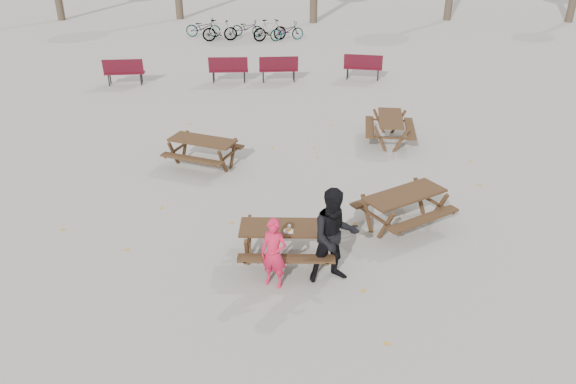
{
  "coord_description": "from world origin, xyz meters",
  "views": [
    {
      "loc": [
        0.21,
        -9.17,
        6.27
      ],
      "look_at": [
        0.0,
        1.0,
        1.0
      ],
      "focal_mm": 35.0,
      "sensor_mm": 36.0,
      "label": 1
    }
  ],
  "objects_px": {
    "picnic_table_north": "(203,153)",
    "picnic_table_far": "(390,130)",
    "child": "(274,253)",
    "soda_bottle": "(289,229)",
    "food_tray": "(288,231)",
    "adult": "(335,236)",
    "picnic_table_east": "(403,210)",
    "main_picnic_table": "(287,235)"
  },
  "relations": [
    {
      "from": "main_picnic_table",
      "to": "food_tray",
      "type": "distance_m",
      "value": 0.29
    },
    {
      "from": "main_picnic_table",
      "to": "soda_bottle",
      "type": "height_order",
      "value": "soda_bottle"
    },
    {
      "from": "picnic_table_far",
      "to": "main_picnic_table",
      "type": "bearing_deg",
      "value": 161.07
    },
    {
      "from": "food_tray",
      "to": "child",
      "type": "xyz_separation_m",
      "value": [
        -0.25,
        -0.58,
        -0.11
      ]
    },
    {
      "from": "food_tray",
      "to": "soda_bottle",
      "type": "height_order",
      "value": "soda_bottle"
    },
    {
      "from": "food_tray",
      "to": "child",
      "type": "bearing_deg",
      "value": -113.35
    },
    {
      "from": "picnic_table_north",
      "to": "picnic_table_east",
      "type": "bearing_deg",
      "value": -11.53
    },
    {
      "from": "child",
      "to": "picnic_table_north",
      "type": "height_order",
      "value": "child"
    },
    {
      "from": "soda_bottle",
      "to": "picnic_table_east",
      "type": "height_order",
      "value": "soda_bottle"
    },
    {
      "from": "main_picnic_table",
      "to": "soda_bottle",
      "type": "bearing_deg",
      "value": -76.53
    },
    {
      "from": "soda_bottle",
      "to": "picnic_table_far",
      "type": "distance_m",
      "value": 7.03
    },
    {
      "from": "soda_bottle",
      "to": "adult",
      "type": "height_order",
      "value": "adult"
    },
    {
      "from": "child",
      "to": "picnic_table_east",
      "type": "bearing_deg",
      "value": 60.87
    },
    {
      "from": "child",
      "to": "main_picnic_table",
      "type": "bearing_deg",
      "value": 96.28
    },
    {
      "from": "main_picnic_table",
      "to": "adult",
      "type": "relative_size",
      "value": 0.96
    },
    {
      "from": "child",
      "to": "picnic_table_north",
      "type": "relative_size",
      "value": 0.78
    },
    {
      "from": "child",
      "to": "picnic_table_far",
      "type": "height_order",
      "value": "child"
    },
    {
      "from": "food_tray",
      "to": "adult",
      "type": "bearing_deg",
      "value": -24.58
    },
    {
      "from": "child",
      "to": "adult",
      "type": "height_order",
      "value": "adult"
    },
    {
      "from": "picnic_table_east",
      "to": "picnic_table_north",
      "type": "relative_size",
      "value": 1.04
    },
    {
      "from": "child",
      "to": "soda_bottle",
      "type": "bearing_deg",
      "value": 86.95
    },
    {
      "from": "picnic_table_far",
      "to": "soda_bottle",
      "type": "bearing_deg",
      "value": 162.13
    },
    {
      "from": "child",
      "to": "picnic_table_north",
      "type": "distance_m",
      "value": 5.61
    },
    {
      "from": "main_picnic_table",
      "to": "adult",
      "type": "xyz_separation_m",
      "value": [
        0.87,
        -0.58,
        0.35
      ]
    },
    {
      "from": "food_tray",
      "to": "adult",
      "type": "distance_m",
      "value": 0.93
    },
    {
      "from": "child",
      "to": "picnic_table_east",
      "type": "xyz_separation_m",
      "value": [
        2.69,
        2.18,
        -0.29
      ]
    },
    {
      "from": "picnic_table_east",
      "to": "adult",
      "type": "bearing_deg",
      "value": -162.16
    },
    {
      "from": "soda_bottle",
      "to": "picnic_table_east",
      "type": "relative_size",
      "value": 0.09
    },
    {
      "from": "picnic_table_far",
      "to": "child",
      "type": "bearing_deg",
      "value": 162.03
    },
    {
      "from": "soda_bottle",
      "to": "adult",
      "type": "relative_size",
      "value": 0.09
    },
    {
      "from": "picnic_table_north",
      "to": "main_picnic_table",
      "type": "bearing_deg",
      "value": -41.73
    },
    {
      "from": "food_tray",
      "to": "picnic_table_east",
      "type": "distance_m",
      "value": 2.95
    },
    {
      "from": "food_tray",
      "to": "picnic_table_north",
      "type": "relative_size",
      "value": 0.1
    },
    {
      "from": "picnic_table_east",
      "to": "main_picnic_table",
      "type": "bearing_deg",
      "value": 176.35
    },
    {
      "from": "food_tray",
      "to": "child",
      "type": "distance_m",
      "value": 0.64
    },
    {
      "from": "picnic_table_north",
      "to": "picnic_table_far",
      "type": "xyz_separation_m",
      "value": [
        5.17,
        1.8,
        -0.0
      ]
    },
    {
      "from": "soda_bottle",
      "to": "picnic_table_north",
      "type": "bearing_deg",
      "value": 117.06
    },
    {
      "from": "adult",
      "to": "picnic_table_far",
      "type": "bearing_deg",
      "value": 59.64
    },
    {
      "from": "main_picnic_table",
      "to": "picnic_table_east",
      "type": "height_order",
      "value": "picnic_table_east"
    },
    {
      "from": "main_picnic_table",
      "to": "soda_bottle",
      "type": "xyz_separation_m",
      "value": [
        0.05,
        -0.2,
        0.26
      ]
    },
    {
      "from": "picnic_table_north",
      "to": "picnic_table_far",
      "type": "relative_size",
      "value": 1.0
    },
    {
      "from": "food_tray",
      "to": "picnic_table_far",
      "type": "height_order",
      "value": "food_tray"
    }
  ]
}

